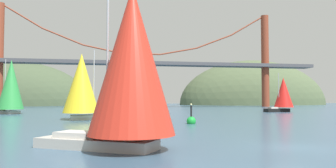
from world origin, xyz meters
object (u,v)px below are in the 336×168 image
object	(u,v)px
channel_buoy	(191,121)
sailboat_yellow_sail	(82,85)
sailboat_teal_sail	(124,91)
sailboat_scarlet_sail	(130,63)
sailboat_green_sail	(10,86)
sailboat_red_spinnaker	(283,93)

from	to	relation	value
channel_buoy	sailboat_yellow_sail	bearing A→B (deg)	143.10
sailboat_teal_sail	sailboat_scarlet_sail	world-z (taller)	sailboat_scarlet_sail
sailboat_scarlet_sail	channel_buoy	world-z (taller)	sailboat_scarlet_sail
sailboat_green_sail	sailboat_red_spinnaker	xyz separation A→B (m)	(57.75, -0.06, -1.30)
sailboat_green_sail	channel_buoy	distance (m)	42.17
sailboat_teal_sail	sailboat_yellow_sail	world-z (taller)	sailboat_yellow_sail
sailboat_scarlet_sail	sailboat_yellow_sail	xyz separation A→B (m)	(-4.96, 28.67, -0.08)
sailboat_teal_sail	channel_buoy	world-z (taller)	sailboat_teal_sail
sailboat_red_spinnaker	channel_buoy	world-z (taller)	sailboat_red_spinnaker
sailboat_green_sail	sailboat_yellow_sail	size ratio (longest dim) A/B	1.09
sailboat_green_sail	sailboat_scarlet_sail	xyz separation A→B (m)	(20.29, -49.24, -0.46)
sailboat_teal_sail	sailboat_yellow_sail	bearing A→B (deg)	-108.92
sailboat_green_sail	sailboat_red_spinnaker	world-z (taller)	sailboat_green_sail
sailboat_green_sail	sailboat_teal_sail	bearing A→B (deg)	-2.21
sailboat_yellow_sail	sailboat_green_sail	bearing A→B (deg)	126.69
sailboat_yellow_sail	sailboat_scarlet_sail	bearing A→B (deg)	-80.18
sailboat_teal_sail	sailboat_scarlet_sail	distance (m)	48.42
sailboat_green_sail	channel_buoy	world-z (taller)	sailboat_green_sail
sailboat_green_sail	channel_buoy	xyz separation A→B (m)	(28.62, -30.55, -5.07)
sailboat_scarlet_sail	channel_buoy	size ratio (longest dim) A/B	3.97
sailboat_red_spinnaker	sailboat_yellow_sail	xyz separation A→B (m)	(-42.43, -20.50, 0.75)
sailboat_teal_sail	sailboat_red_spinnaker	bearing A→B (deg)	1.27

